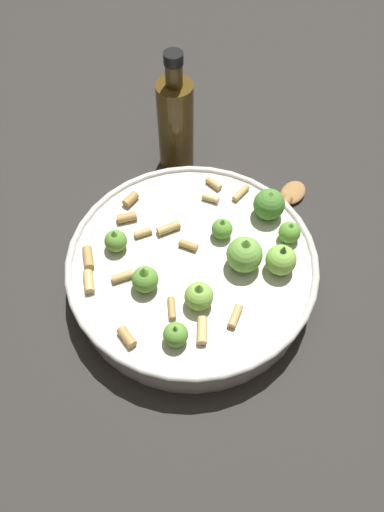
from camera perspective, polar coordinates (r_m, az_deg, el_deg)
The scene contains 4 objects.
ground_plane at distance 0.72m, azimuth 0.00°, elevation -2.79°, with size 2.40×2.40×0.00m, color #2D2B28.
cooking_pan at distance 0.69m, azimuth 0.24°, elevation -1.34°, with size 0.34×0.34×0.11m.
olive_oil_bottle at distance 0.80m, azimuth -1.84°, elevation 14.54°, with size 0.06×0.06×0.21m.
wooden_spoon at distance 0.78m, azimuth 9.07°, elevation 4.09°, with size 0.21×0.04×0.02m.
Camera 1 is at (0.31, 0.20, 0.62)m, focal length 35.94 mm.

